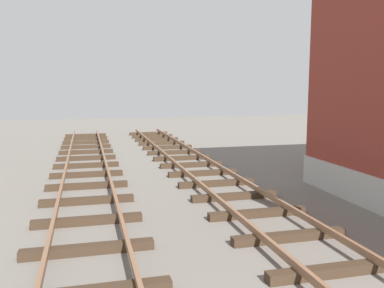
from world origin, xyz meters
The scene contains 0 objects.
Camera 1 is at (-3.29, -2.52, 3.16)m, focal length 38.76 mm.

